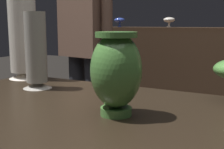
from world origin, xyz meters
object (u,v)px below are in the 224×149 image
object	(u,v)px
shelf_vase_left	(169,20)
visitor_near_left	(84,33)
shelf_vase_far_left	(120,20)
vase_left_accent	(36,53)
vase_centerpiece	(116,71)
vase_tall_behind	(22,29)

from	to	relation	value
shelf_vase_left	visitor_near_left	distance (m)	1.13
shelf_vase_left	shelf_vase_far_left	bearing A→B (deg)	-178.56
shelf_vase_far_left	visitor_near_left	distance (m)	1.13
vase_left_accent	shelf_vase_left	size ratio (longest dim) A/B	2.45
vase_centerpiece	shelf_vase_far_left	bearing A→B (deg)	116.58
vase_left_accent	shelf_vase_far_left	distance (m)	2.11
shelf_vase_far_left	visitor_near_left	xyz separation A→B (m)	(0.28, -1.09, -0.09)
vase_tall_behind	visitor_near_left	xyz separation A→B (m)	(-0.22, 0.78, -0.04)
shelf_vase_far_left	visitor_near_left	size ratio (longest dim) A/B	0.07
vase_centerpiece	vase_tall_behind	bearing A→B (deg)	154.43
vase_tall_behind	shelf_vase_left	xyz separation A→B (m)	(0.02, 1.88, 0.05)
vase_tall_behind	shelf_vase_left	bearing A→B (deg)	89.42
vase_centerpiece	shelf_vase_far_left	world-z (taller)	shelf_vase_far_left
vase_centerpiece	vase_tall_behind	xyz separation A→B (m)	(-0.57, 0.27, 0.09)
vase_centerpiece	vase_tall_behind	world-z (taller)	vase_tall_behind
shelf_vase_left	vase_tall_behind	bearing A→B (deg)	-90.58
shelf_vase_left	visitor_near_left	bearing A→B (deg)	-102.18
vase_tall_behind	shelf_vase_far_left	distance (m)	1.94
vase_centerpiece	vase_left_accent	xyz separation A→B (m)	(-0.39, 0.15, 0.01)
vase_left_accent	visitor_near_left	distance (m)	0.99
vase_left_accent	visitor_near_left	bearing A→B (deg)	113.78
vase_centerpiece	visitor_near_left	size ratio (longest dim) A/B	0.13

